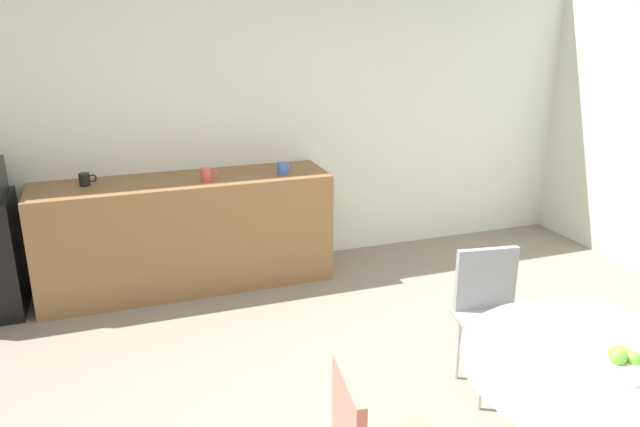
# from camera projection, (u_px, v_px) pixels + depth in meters

# --- Properties ---
(wall_back) EXTENTS (6.00, 0.10, 2.60)m
(wall_back) POSITION_uv_depth(u_px,v_px,m) (265.00, 116.00, 5.17)
(wall_back) COLOR silver
(wall_back) RESTS_ON ground_plane
(counter_block) EXTENTS (2.29, 0.60, 0.90)m
(counter_block) POSITION_uv_depth(u_px,v_px,m) (187.00, 233.00, 4.88)
(counter_block) COLOR brown
(counter_block) RESTS_ON ground_plane
(round_table) EXTENTS (1.22, 1.22, 0.75)m
(round_table) POSITION_uv_depth(u_px,v_px,m) (606.00, 389.00, 2.55)
(round_table) COLOR silver
(round_table) RESTS_ON ground_plane
(chair_gray) EXTENTS (0.47, 0.47, 0.83)m
(chair_gray) POSITION_uv_depth(u_px,v_px,m) (491.00, 303.00, 3.54)
(chair_gray) COLOR silver
(chair_gray) RESTS_ON ground_plane
(fruit_bowl) EXTENTS (0.21, 0.21, 0.13)m
(fruit_bowl) POSITION_uv_depth(u_px,v_px,m) (620.00, 362.00, 2.43)
(fruit_bowl) COLOR silver
(fruit_bowl) RESTS_ON round_table
(mug_white) EXTENTS (0.13, 0.08, 0.09)m
(mug_white) POSITION_uv_depth(u_px,v_px,m) (206.00, 174.00, 4.70)
(mug_white) COLOR #D84C4C
(mug_white) RESTS_ON counter_block
(mug_green) EXTENTS (0.13, 0.08, 0.09)m
(mug_green) POSITION_uv_depth(u_px,v_px,m) (85.00, 179.00, 4.55)
(mug_green) COLOR black
(mug_green) RESTS_ON counter_block
(mug_red) EXTENTS (0.13, 0.08, 0.09)m
(mug_red) POSITION_uv_depth(u_px,v_px,m) (282.00, 168.00, 4.89)
(mug_red) COLOR #3F66BF
(mug_red) RESTS_ON counter_block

